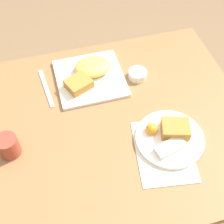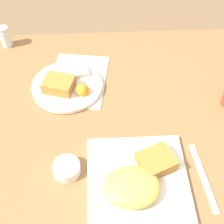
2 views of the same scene
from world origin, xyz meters
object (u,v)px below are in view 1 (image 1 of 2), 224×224
sauce_ramekin (138,74)px  coffee_mug (8,146)px  plate_square_near (90,74)px  butter_knife (46,88)px  plate_oval_far (170,136)px

sauce_ramekin → coffee_mug: size_ratio=0.95×
plate_square_near → butter_knife: plate_square_near is taller
butter_knife → coffee_mug: bearing=-36.7°
sauce_ramekin → coffee_mug: 0.59m
plate_square_near → butter_knife: (0.19, 0.01, -0.02)m
butter_knife → coffee_mug: (0.16, 0.27, 0.04)m
plate_oval_far → sauce_ramekin: plate_oval_far is taller
plate_oval_far → sauce_ramekin: (0.01, -0.32, -0.00)m
butter_knife → plate_oval_far: bearing=41.6°
plate_oval_far → butter_knife: plate_oval_far is taller
sauce_ramekin → butter_knife: (0.38, -0.04, -0.02)m
plate_square_near → sauce_ramekin: 0.20m
plate_square_near → sauce_ramekin: (-0.19, 0.05, -0.00)m
plate_oval_far → coffee_mug: 0.56m
plate_oval_far → plate_square_near: bearing=-60.8°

